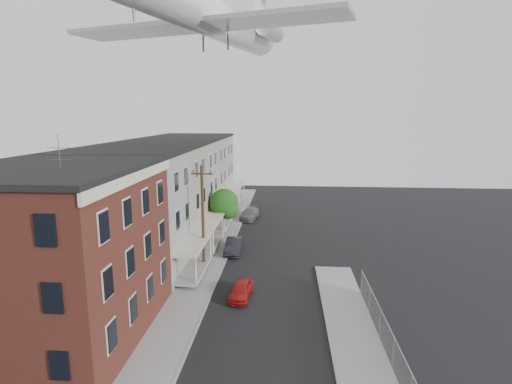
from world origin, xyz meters
TOP-DOWN VIEW (x-y plane):
  - sidewalk_left at (-5.50, 24.00)m, footprint 3.00×62.00m
  - sidewalk_right at (5.50, 6.00)m, footprint 3.00×26.00m
  - curb_left at (-4.05, 24.00)m, footprint 0.15×62.00m
  - curb_right at (4.05, 6.00)m, footprint 0.15×26.00m
  - corner_building at (-12.00, 7.00)m, footprint 10.31×12.30m
  - row_house_a at (-11.96, 16.50)m, footprint 11.98×7.00m
  - row_house_b at (-11.96, 23.50)m, footprint 11.98×7.00m
  - row_house_c at (-11.96, 30.50)m, footprint 11.98×7.00m
  - row_house_d at (-11.96, 37.50)m, footprint 11.98×7.00m
  - row_house_e at (-11.96, 44.50)m, footprint 11.98×7.00m
  - chainlink_fence at (7.00, 5.00)m, footprint 0.06×18.06m
  - utility_pole at (-5.60, 18.00)m, footprint 1.80×0.26m
  - street_tree at (-5.27, 27.92)m, footprint 3.22×3.20m
  - car_near at (-1.80, 12.71)m, footprint 1.72×3.62m
  - car_mid at (-3.60, 22.35)m, footprint 1.46×4.15m
  - car_far at (-3.21, 35.21)m, footprint 2.51×4.94m
  - airplane at (-5.23, 22.52)m, footprint 24.85×28.43m

SIDE VIEW (x-z plane):
  - sidewalk_left at x=-5.50m, z-range 0.00..0.12m
  - sidewalk_right at x=5.50m, z-range 0.00..0.12m
  - curb_left at x=-4.05m, z-range 0.00..0.14m
  - curb_right at x=4.05m, z-range 0.00..0.14m
  - car_near at x=-1.80m, z-range 0.00..1.20m
  - car_mid at x=-3.60m, z-range 0.00..1.36m
  - car_far at x=-3.21m, z-range 0.00..1.37m
  - chainlink_fence at x=7.00m, z-range 0.05..1.95m
  - street_tree at x=-5.27m, z-range 0.85..6.05m
  - utility_pole at x=-5.60m, z-range 0.17..9.17m
  - row_house_a at x=-11.96m, z-range -0.02..10.28m
  - row_house_b at x=-11.96m, z-range -0.02..10.28m
  - row_house_c at x=-11.96m, z-range -0.02..10.28m
  - row_house_d at x=-11.96m, z-range -0.02..10.28m
  - row_house_e at x=-11.96m, z-range -0.02..10.28m
  - corner_building at x=-12.00m, z-range -0.91..11.24m
  - airplane at x=-5.23m, z-range 17.32..25.54m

